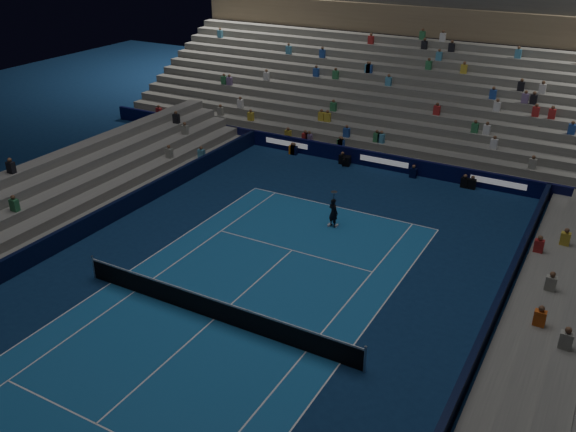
% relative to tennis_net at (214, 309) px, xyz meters
% --- Properties ---
extents(ground, '(90.00, 90.00, 0.00)m').
position_rel_tennis_net_xyz_m(ground, '(0.00, 0.00, -0.50)').
color(ground, '#0C244B').
rests_on(ground, ground).
extents(court_surface, '(10.97, 23.77, 0.01)m').
position_rel_tennis_net_xyz_m(court_surface, '(0.00, 0.00, -0.50)').
color(court_surface, '#1B5B98').
rests_on(court_surface, ground).
extents(sponsor_barrier_far, '(44.00, 0.25, 1.00)m').
position_rel_tennis_net_xyz_m(sponsor_barrier_far, '(0.00, 18.50, -0.00)').
color(sponsor_barrier_far, '#080A33').
rests_on(sponsor_barrier_far, ground).
extents(sponsor_barrier_east, '(0.25, 37.00, 1.00)m').
position_rel_tennis_net_xyz_m(sponsor_barrier_east, '(9.70, 0.00, -0.00)').
color(sponsor_barrier_east, black).
rests_on(sponsor_barrier_east, ground).
extents(sponsor_barrier_west, '(0.25, 37.00, 1.00)m').
position_rel_tennis_net_xyz_m(sponsor_barrier_west, '(-9.70, 0.00, -0.00)').
color(sponsor_barrier_west, black).
rests_on(sponsor_barrier_west, ground).
extents(grandstand_main, '(44.00, 15.20, 11.20)m').
position_rel_tennis_net_xyz_m(grandstand_main, '(0.00, 27.90, 2.87)').
color(grandstand_main, slate).
rests_on(grandstand_main, ground).
extents(tennis_net, '(12.90, 0.10, 1.10)m').
position_rel_tennis_net_xyz_m(tennis_net, '(0.00, 0.00, 0.00)').
color(tennis_net, '#B2B2B7').
rests_on(tennis_net, ground).
extents(tennis_player, '(0.66, 0.54, 1.55)m').
position_rel_tennis_net_xyz_m(tennis_player, '(0.60, 9.66, 0.27)').
color(tennis_player, black).
rests_on(tennis_player, ground).
extents(broadcast_camera, '(0.52, 0.93, 0.59)m').
position_rel_tennis_net_xyz_m(broadcast_camera, '(-2.33, 17.88, -0.20)').
color(broadcast_camera, black).
rests_on(broadcast_camera, ground).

